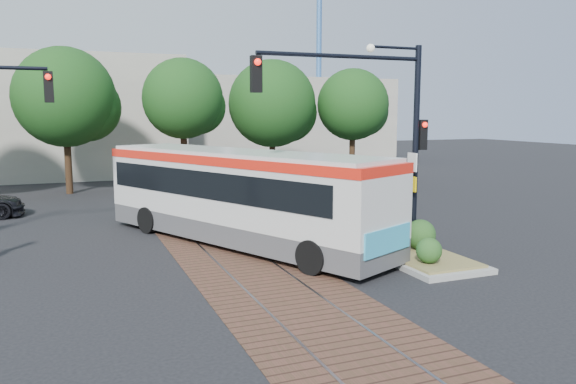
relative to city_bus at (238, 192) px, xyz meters
The scene contains 8 objects.
ground 3.02m from the city_bus, 102.22° to the right, with size 120.00×120.00×0.00m, color black.
trackbed 2.37m from the city_bus, 108.61° to the left, with size 3.60×40.00×0.02m.
tree_row 14.35m from the city_bus, 87.20° to the left, with size 26.40×5.60×7.67m.
warehouses 26.42m from the city_bus, 92.29° to the left, with size 40.00×13.00×8.00m.
crane 37.23m from the city_bus, 61.03° to the left, with size 8.00×0.50×18.00m.
city_bus is the anchor object (origin of this frame).
traffic_island 5.61m from the city_bus, 37.82° to the right, with size 2.20×5.20×1.13m.
signal_pole_main 5.26m from the city_bus, 44.19° to the right, with size 5.49×0.46×6.00m.
Camera 1 is at (-4.65, -14.96, 4.26)m, focal length 35.00 mm.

